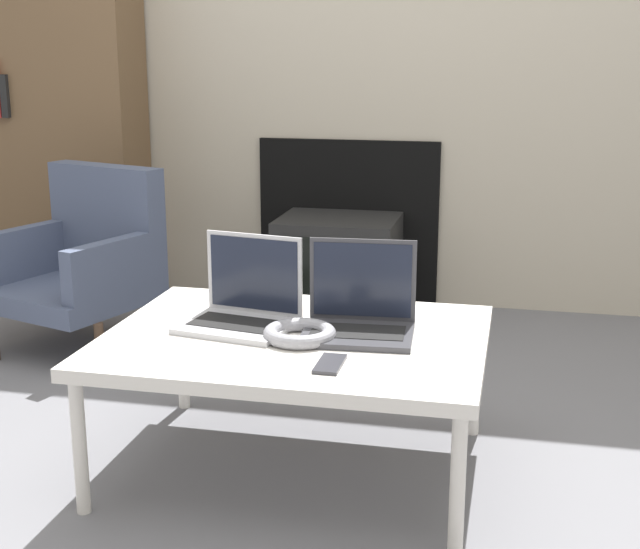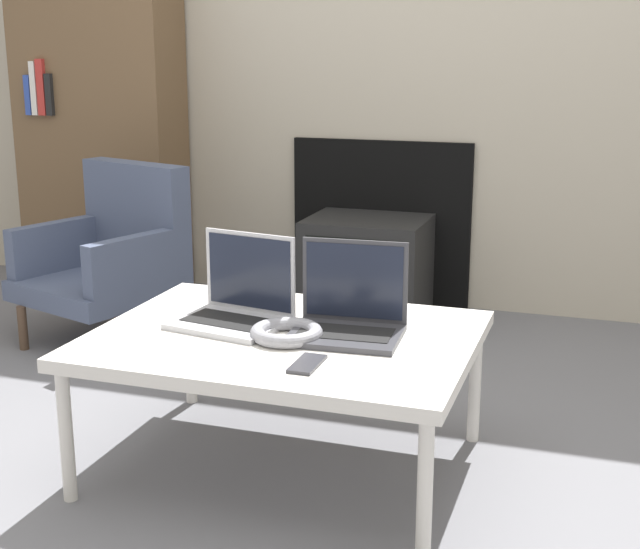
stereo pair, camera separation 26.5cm
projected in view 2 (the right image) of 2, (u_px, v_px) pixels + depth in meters
The scene contains 10 objects.
ground_plane at pixel (267, 490), 2.37m from camera, with size 14.00×14.00×0.00m, color slate.
wall_back at pixel (429, 13), 3.80m from camera, with size 7.00×0.08×2.60m.
table at pixel (285, 344), 2.41m from camera, with size 1.01×0.78×0.40m.
laptop_left at pixel (237, 303), 2.48m from camera, with size 0.33×0.28×0.24m.
laptop_right at pixel (349, 314), 2.38m from camera, with size 0.31×0.25×0.24m.
headphones at pixel (286, 333), 2.35m from camera, with size 0.19×0.19×0.04m.
phone at pixel (307, 364), 2.15m from camera, with size 0.06×0.13×0.01m.
tv at pixel (367, 266), 3.89m from camera, with size 0.51×0.42×0.43m.
armchair at pixel (114, 252), 3.59m from camera, with size 0.67×0.67×0.69m.
bookshelf at pixel (101, 130), 4.22m from camera, with size 0.77×0.32×1.52m.
Camera 2 is at (0.82, -1.99, 1.14)m, focal length 50.00 mm.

